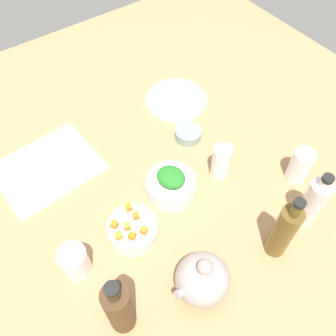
% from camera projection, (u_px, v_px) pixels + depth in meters
% --- Properties ---
extents(tabletop, '(1.90, 1.90, 0.03)m').
position_uv_depth(tabletop, '(168.00, 180.00, 1.15)').
color(tabletop, '#A57A50').
rests_on(tabletop, ground).
extents(cutting_board, '(0.33, 0.27, 0.01)m').
position_uv_depth(cutting_board, '(48.00, 168.00, 1.15)').
color(cutting_board, white).
rests_on(cutting_board, tabletop).
extents(plate_tofu, '(0.23, 0.23, 0.01)m').
position_uv_depth(plate_tofu, '(176.00, 100.00, 1.34)').
color(plate_tofu, white).
rests_on(plate_tofu, tabletop).
extents(bowl_greens, '(0.15, 0.15, 0.06)m').
position_uv_depth(bowl_greens, '(171.00, 186.00, 1.08)').
color(bowl_greens, white).
rests_on(bowl_greens, tabletop).
extents(bowl_carrots, '(0.14, 0.14, 0.06)m').
position_uv_depth(bowl_carrots, '(133.00, 230.00, 1.00)').
color(bowl_carrots, white).
rests_on(bowl_carrots, tabletop).
extents(bowl_small_side, '(0.09, 0.09, 0.03)m').
position_uv_depth(bowl_small_side, '(188.00, 134.00, 1.22)').
color(bowl_small_side, gray).
rests_on(bowl_small_side, tabletop).
extents(teapot, '(0.16, 0.14, 0.16)m').
position_uv_depth(teapot, '(202.00, 279.00, 0.88)').
color(teapot, '#9E9490').
rests_on(teapot, tabletop).
extents(bottle_0, '(0.06, 0.06, 0.24)m').
position_uv_depth(bottle_0, '(119.00, 308.00, 0.80)').
color(bottle_0, '#472F19').
rests_on(bottle_0, tabletop).
extents(bottle_1, '(0.06, 0.06, 0.21)m').
position_uv_depth(bottle_1, '(313.00, 203.00, 0.98)').
color(bottle_1, silver).
rests_on(bottle_1, tabletop).
extents(bottle_2, '(0.06, 0.06, 0.25)m').
position_uv_depth(bottle_2, '(284.00, 231.00, 0.91)').
color(bottle_2, brown).
rests_on(bottle_2, tabletop).
extents(drinking_glass_0, '(0.07, 0.07, 0.12)m').
position_uv_depth(drinking_glass_0, '(300.00, 166.00, 1.09)').
color(drinking_glass_0, white).
rests_on(drinking_glass_0, tabletop).
extents(drinking_glass_1, '(0.06, 0.06, 0.12)m').
position_uv_depth(drinking_glass_1, '(221.00, 162.00, 1.10)').
color(drinking_glass_1, white).
rests_on(drinking_glass_1, tabletop).
extents(drinking_glass_2, '(0.07, 0.07, 0.10)m').
position_uv_depth(drinking_glass_2, '(75.00, 262.00, 0.92)').
color(drinking_glass_2, white).
rests_on(drinking_glass_2, tabletop).
extents(carrot_cube_0, '(0.02, 0.02, 0.02)m').
position_uv_depth(carrot_cube_0, '(114.00, 225.00, 0.97)').
color(carrot_cube_0, orange).
rests_on(carrot_cube_0, bowl_carrots).
extents(carrot_cube_1, '(0.02, 0.02, 0.02)m').
position_uv_depth(carrot_cube_1, '(144.00, 230.00, 0.96)').
color(carrot_cube_1, orange).
rests_on(carrot_cube_1, bowl_carrots).
extents(carrot_cube_2, '(0.02, 0.02, 0.02)m').
position_uv_depth(carrot_cube_2, '(136.00, 216.00, 0.98)').
color(carrot_cube_2, orange).
rests_on(carrot_cube_2, bowl_carrots).
extents(carrot_cube_3, '(0.02, 0.02, 0.02)m').
position_uv_depth(carrot_cube_3, '(127.00, 226.00, 0.96)').
color(carrot_cube_3, orange).
rests_on(carrot_cube_3, bowl_carrots).
extents(carrot_cube_4, '(0.02, 0.02, 0.02)m').
position_uv_depth(carrot_cube_4, '(132.00, 236.00, 0.95)').
color(carrot_cube_4, orange).
rests_on(carrot_cube_4, bowl_carrots).
extents(carrot_cube_5, '(0.02, 0.02, 0.02)m').
position_uv_depth(carrot_cube_5, '(118.00, 236.00, 0.95)').
color(carrot_cube_5, orange).
rests_on(carrot_cube_5, bowl_carrots).
extents(carrot_cube_6, '(0.02, 0.02, 0.02)m').
position_uv_depth(carrot_cube_6, '(129.00, 207.00, 1.00)').
color(carrot_cube_6, orange).
rests_on(carrot_cube_6, bowl_carrots).
extents(chopped_greens_mound, '(0.09, 0.10, 0.04)m').
position_uv_depth(chopped_greens_mound, '(171.00, 177.00, 1.04)').
color(chopped_greens_mound, '#247223').
rests_on(chopped_greens_mound, bowl_greens).
extents(tofu_cube_0, '(0.03, 0.03, 0.02)m').
position_uv_depth(tofu_cube_0, '(172.00, 88.00, 1.35)').
color(tofu_cube_0, white).
rests_on(tofu_cube_0, plate_tofu).
extents(tofu_cube_1, '(0.02, 0.02, 0.02)m').
position_uv_depth(tofu_cube_1, '(179.00, 95.00, 1.33)').
color(tofu_cube_1, '#EFF3CC').
rests_on(tofu_cube_1, plate_tofu).
extents(tofu_cube_2, '(0.03, 0.03, 0.02)m').
position_uv_depth(tofu_cube_2, '(188.00, 93.00, 1.34)').
color(tofu_cube_2, '#F9E0D0').
rests_on(tofu_cube_2, plate_tofu).
extents(tofu_cube_3, '(0.03, 0.03, 0.02)m').
position_uv_depth(tofu_cube_3, '(172.00, 101.00, 1.31)').
color(tofu_cube_3, '#F5DFCB').
rests_on(tofu_cube_3, plate_tofu).
extents(tofu_cube_4, '(0.03, 0.03, 0.02)m').
position_uv_depth(tofu_cube_4, '(182.00, 104.00, 1.30)').
color(tofu_cube_4, white).
rests_on(tofu_cube_4, plate_tofu).
extents(tofu_cube_5, '(0.03, 0.03, 0.02)m').
position_uv_depth(tofu_cube_5, '(165.00, 95.00, 1.33)').
color(tofu_cube_5, white).
rests_on(tofu_cube_5, plate_tofu).
extents(dumpling_0, '(0.05, 0.05, 0.03)m').
position_uv_depth(dumpling_0, '(74.00, 160.00, 1.15)').
color(dumpling_0, beige).
rests_on(dumpling_0, cutting_board).
extents(dumpling_1, '(0.05, 0.05, 0.03)m').
position_uv_depth(dumpling_1, '(29.00, 172.00, 1.12)').
color(dumpling_1, beige).
rests_on(dumpling_1, cutting_board).
extents(dumpling_2, '(0.05, 0.06, 0.02)m').
position_uv_depth(dumpling_2, '(54.00, 146.00, 1.19)').
color(dumpling_2, beige).
rests_on(dumpling_2, cutting_board).
extents(dumpling_3, '(0.06, 0.05, 0.03)m').
position_uv_depth(dumpling_3, '(47.00, 185.00, 1.09)').
color(dumpling_3, beige).
rests_on(dumpling_3, cutting_board).
extents(dumpling_4, '(0.07, 0.07, 0.02)m').
position_uv_depth(dumpling_4, '(55.00, 168.00, 1.13)').
color(dumpling_4, beige).
rests_on(dumpling_4, cutting_board).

